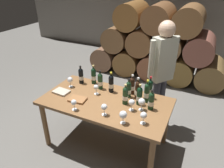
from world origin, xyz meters
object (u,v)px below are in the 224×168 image
at_px(wine_bottle_9, 138,90).
at_px(wine_glass_2, 144,116).
at_px(wine_bottle_2, 81,76).
at_px(wine_glass_0, 142,102).
at_px(dining_table, 106,106).
at_px(wine_glass_5, 74,103).
at_px(sommelier_presenting, 162,67).
at_px(wine_bottle_7, 111,83).
at_px(wine_glass_3, 132,103).
at_px(wine_glass_7, 70,80).
at_px(wine_glass_6, 104,107).
at_px(wine_bottle_0, 139,96).
at_px(wine_bottle_11, 94,76).
at_px(wine_bottle_8, 150,89).
at_px(wine_bottle_10, 132,85).
at_px(leather_ledger, 78,99).
at_px(wine_bottle_3, 147,92).
at_px(wine_bottle_4, 129,89).
at_px(wine_bottle_1, 151,101).
at_px(wine_bottle_5, 100,81).
at_px(wine_bottle_6, 125,95).
at_px(wine_glass_4, 123,115).
at_px(wine_glass_1, 96,88).

xyz_separation_m(wine_bottle_9, wine_glass_2, (0.23, -0.47, -0.03)).
distance_m(wine_bottle_2, wine_glass_0, 1.09).
distance_m(dining_table, wine_glass_0, 0.54).
bearing_deg(wine_glass_5, sommelier_presenting, 54.19).
bearing_deg(wine_bottle_7, wine_glass_3, -35.28).
bearing_deg(wine_glass_7, wine_glass_6, -27.34).
bearing_deg(wine_bottle_0, wine_bottle_11, 163.11).
height_order(wine_bottle_8, wine_glass_0, wine_bottle_8).
distance_m(dining_table, wine_bottle_10, 0.46).
distance_m(wine_bottle_9, wine_glass_5, 0.85).
relative_size(wine_bottle_8, leather_ledger, 1.44).
bearing_deg(wine_bottle_10, wine_bottle_3, -25.37).
xyz_separation_m(wine_bottle_2, sommelier_presenting, (1.11, 0.47, 0.16)).
bearing_deg(wine_bottle_9, wine_bottle_4, -177.66).
bearing_deg(wine_bottle_11, wine_bottle_8, -2.34).
distance_m(wine_bottle_1, wine_bottle_5, 0.83).
relative_size(wine_bottle_7, wine_glass_2, 2.03).
bearing_deg(wine_bottle_1, wine_bottle_6, -175.96).
distance_m(wine_bottle_11, wine_glass_3, 0.88).
relative_size(dining_table, wine_glass_4, 10.52).
relative_size(dining_table, wine_bottle_8, 5.36).
relative_size(wine_bottle_0, wine_glass_0, 1.80).
relative_size(wine_bottle_1, wine_glass_5, 1.89).
distance_m(wine_bottle_3, sommelier_presenting, 0.56).
bearing_deg(wine_glass_4, wine_glass_5, -178.08).
height_order(wine_bottle_10, wine_glass_7, wine_bottle_10).
height_order(wine_bottle_1, wine_glass_5, wine_bottle_1).
bearing_deg(wine_bottle_6, wine_bottle_2, 164.05).
xyz_separation_m(wine_bottle_5, wine_glass_0, (0.71, -0.25, -0.01)).
relative_size(dining_table, wine_glass_1, 11.69).
distance_m(wine_bottle_5, leather_ledger, 0.45).
height_order(wine_glass_3, wine_glass_5, wine_glass_3).
xyz_separation_m(wine_bottle_11, sommelier_presenting, (0.93, 0.39, 0.15)).
relative_size(wine_bottle_8, wine_bottle_10, 1.10).
height_order(wine_glass_2, wine_glass_5, wine_glass_2).
xyz_separation_m(wine_glass_3, wine_glass_4, (0.00, -0.28, 0.01)).
relative_size(wine_bottle_1, wine_bottle_10, 0.95).
height_order(dining_table, wine_bottle_0, wine_bottle_0).
height_order(wine_glass_2, sommelier_presenting, sommelier_presenting).
height_order(dining_table, wine_glass_1, wine_glass_1).
xyz_separation_m(wine_bottle_6, wine_bottle_8, (0.24, 0.28, 0.01)).
bearing_deg(sommelier_presenting, wine_bottle_3, -95.62).
distance_m(wine_glass_3, wine_glass_5, 0.71).
bearing_deg(wine_glass_0, wine_glass_6, -141.42).
distance_m(dining_table, wine_bottle_3, 0.58).
height_order(wine_bottle_6, wine_glass_1, wine_bottle_6).
relative_size(wine_bottle_4, wine_bottle_8, 0.86).
bearing_deg(wine_bottle_3, wine_bottle_6, -144.45).
height_order(wine_glass_7, leather_ledger, wine_glass_7).
bearing_deg(wine_glass_3, wine_bottle_6, 141.17).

